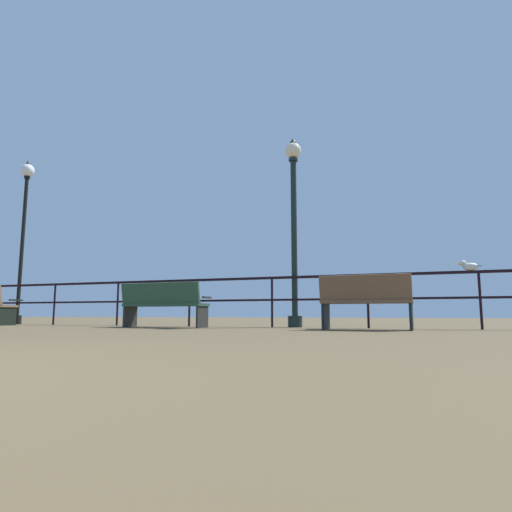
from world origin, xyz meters
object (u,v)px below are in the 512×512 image
object	(u,v)px
bench_near_left	(163,302)
lamppost_center	(294,215)
lamppost_left	(24,216)
bench_near_right	(366,300)
seagull_on_rail	(469,266)

from	to	relation	value
bench_near_left	lamppost_center	xyz separation A→B (m)	(2.34, 1.05, 1.75)
lamppost_left	bench_near_left	bearing A→B (deg)	-12.02
bench_near_right	seagull_on_rail	xyz separation A→B (m)	(1.64, 0.89, 0.58)
bench_near_right	lamppost_center	xyz separation A→B (m)	(-1.47, 1.05, 1.74)
bench_near_left	bench_near_right	xyz separation A→B (m)	(3.81, -0.00, 0.00)
bench_near_right	lamppost_left	distance (m)	9.11
lamppost_left	bench_near_right	bearing A→B (deg)	-6.87
seagull_on_rail	lamppost_center	bearing A→B (deg)	176.96
lamppost_left	seagull_on_rail	bearing A→B (deg)	-0.91
bench_near_right	seagull_on_rail	world-z (taller)	seagull_on_rail
bench_near_right	lamppost_center	distance (m)	2.51
lamppost_center	seagull_on_rail	bearing A→B (deg)	-3.04
lamppost_left	lamppost_center	size ratio (longest dim) A/B	1.11
bench_near_right	lamppost_center	size ratio (longest dim) A/B	0.38
bench_near_right	bench_near_left	bearing A→B (deg)	179.96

